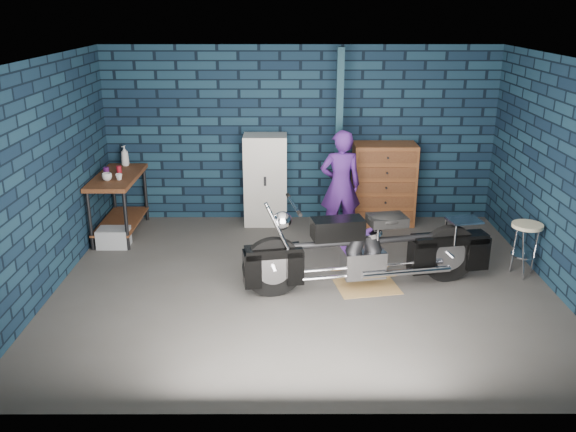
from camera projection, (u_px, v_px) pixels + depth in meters
name	position (u px, v px, depth m)	size (l,w,h in m)	color
ground	(304.00, 285.00, 7.49)	(6.00, 6.00, 0.00)	#444240
room_walls	(304.00, 123.00, 7.38)	(6.02, 5.01, 2.71)	black
support_post	(339.00, 142.00, 8.89)	(0.10, 0.10, 2.70)	#122E3A
workbench	(119.00, 205.00, 8.99)	(0.60, 1.40, 0.91)	brown
drip_mat	(367.00, 287.00, 7.43)	(0.73, 0.55, 0.01)	olive
motorcycle	(369.00, 244.00, 7.24)	(2.58, 0.70, 1.14)	black
person	(340.00, 186.00, 8.71)	(0.59, 0.39, 1.61)	#4A2078
storage_bin	(114.00, 238.00, 8.62)	(0.43, 0.31, 0.27)	#999CA1
locker	(266.00, 180.00, 9.36)	(0.65, 0.47, 1.40)	beige
tool_chest	(384.00, 184.00, 9.39)	(0.95, 0.53, 1.26)	brown
shop_stool	(524.00, 250.00, 7.65)	(0.38, 0.38, 0.69)	beige
cup_a	(107.00, 177.00, 8.56)	(0.14, 0.14, 0.11)	beige
cup_b	(119.00, 177.00, 8.60)	(0.10, 0.10, 0.09)	beige
mug_purple	(106.00, 171.00, 8.84)	(0.08, 0.08, 0.11)	#531860
mug_red	(119.00, 169.00, 8.95)	(0.07, 0.07, 0.10)	#A31523
bottle	(125.00, 156.00, 9.32)	(0.12, 0.12, 0.31)	#999CA1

